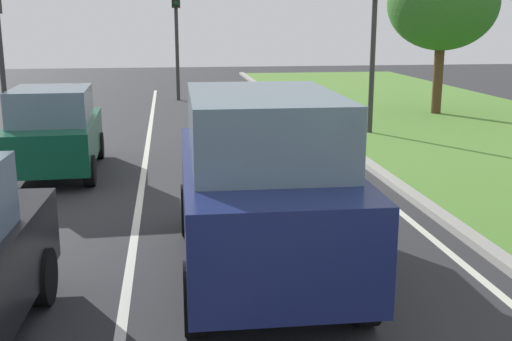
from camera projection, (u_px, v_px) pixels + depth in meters
ground_plane at (178, 174)px, 13.02m from camera, size 60.00×60.00×0.00m
lane_line_center at (143, 175)px, 12.93m from camera, size 0.12×32.00×0.01m
lane_line_right_edge at (348, 169)px, 13.50m from camera, size 0.12×32.00×0.01m
curb_right at (370, 165)px, 13.55m from camera, size 0.24×48.00×0.12m
car_suv_ahead at (262, 183)px, 7.73m from camera, size 2.03×4.53×2.28m
car_hatchback_far at (54, 131)px, 12.94m from camera, size 1.83×3.75×1.78m
traffic_light_near_right at (376, 12)px, 16.67m from camera, size 0.32×0.50×4.92m
traffic_light_far_median at (176, 18)px, 24.15m from camera, size 0.32×0.50×4.55m
tree_roadside_far at (443, 4)px, 20.30m from camera, size 3.53×3.53×5.11m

